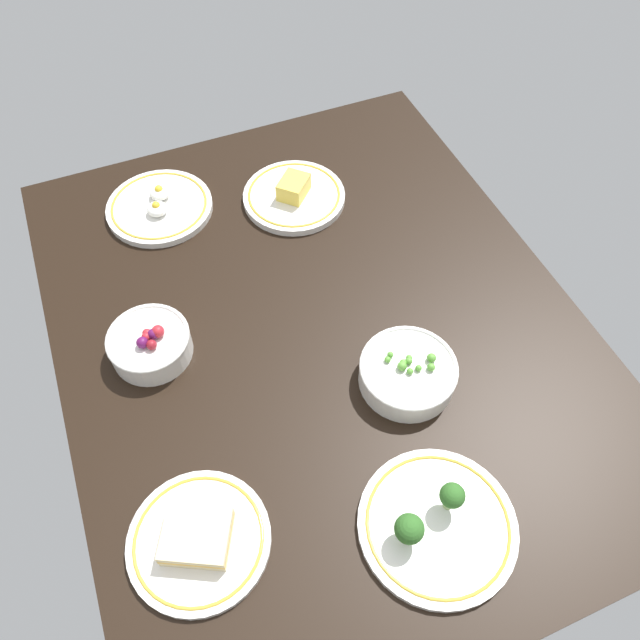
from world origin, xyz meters
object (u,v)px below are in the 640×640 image
object	(u,v)px
plate_sandwich	(198,539)
plate_broccoli	(436,524)
plate_cheese	(294,195)
bowl_peas	(408,373)
bowl_berries	(150,344)
plate_eggs	(159,206)

from	to	relation	value
plate_sandwich	plate_broccoli	size ratio (longest dim) A/B	0.89
plate_sandwich	plate_cheese	xyz separation A→B (cm)	(59.33, -37.00, -0.03)
bowl_peas	bowl_berries	distance (cm)	43.07
bowl_berries	plate_broccoli	bearing A→B (deg)	-145.69
plate_cheese	bowl_berries	world-z (taller)	bowl_berries
plate_sandwich	plate_broccoli	world-z (taller)	plate_broccoli
bowl_peas	bowl_berries	xyz separation A→B (cm)	(21.32, 37.42, 0.20)
bowl_berries	plate_sandwich	bearing A→B (deg)	177.58
plate_sandwich	bowl_berries	bearing A→B (deg)	-2.42
plate_sandwich	plate_eggs	distance (cm)	67.70
plate_sandwich	plate_eggs	bearing A→B (deg)	-9.16
bowl_peas	bowl_berries	size ratio (longest dim) A/B	1.15
plate_cheese	bowl_berries	size ratio (longest dim) A/B	1.50
plate_broccoli	plate_sandwich	bearing A→B (deg)	71.33
plate_broccoli	bowl_berries	bearing A→B (deg)	34.31
plate_cheese	bowl_berries	xyz separation A→B (cm)	(-25.67, 35.57, 1.52)
bowl_peas	plate_sandwich	bearing A→B (deg)	107.63
bowl_berries	plate_eggs	xyz separation A→B (cm)	(33.17, -9.35, -1.72)
bowl_berries	plate_eggs	distance (cm)	34.51
bowl_berries	plate_cheese	bearing A→B (deg)	-54.18
bowl_peas	plate_sandwich	distance (cm)	40.78
plate_sandwich	plate_broccoli	xyz separation A→B (cm)	(-10.71, -31.71, 0.08)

